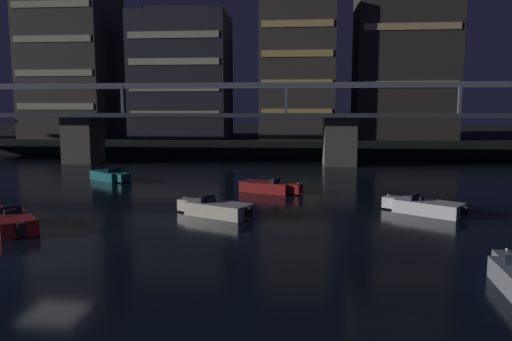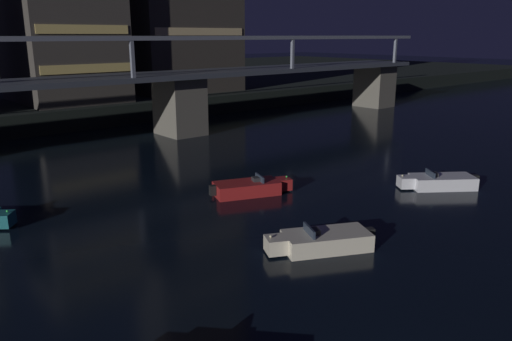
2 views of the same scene
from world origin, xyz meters
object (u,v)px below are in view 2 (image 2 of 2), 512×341
(speedboat_near_right, at_px, (250,188))
(river_bridge, at_px, (8,104))
(tower_central, at_px, (59,10))
(speedboat_near_center, at_px, (322,241))
(speedboat_mid_right, at_px, (439,182))

(speedboat_near_right, bearing_deg, river_bridge, 113.46)
(tower_central, distance_m, speedboat_near_center, 45.72)
(speedboat_near_center, bearing_deg, river_bridge, 101.47)
(speedboat_near_right, bearing_deg, speedboat_near_center, -107.96)
(tower_central, xyz_separation_m, speedboat_mid_right, (7.97, -42.33, -11.71))
(speedboat_near_center, relative_size, speedboat_near_right, 0.97)
(speedboat_near_center, xyz_separation_m, speedboat_mid_right, (12.77, 1.61, 0.00))
(speedboat_near_center, bearing_deg, tower_central, 83.76)
(speedboat_near_center, height_order, speedboat_near_right, same)
(tower_central, bearing_deg, river_bridge, -122.67)
(speedboat_near_center, distance_m, speedboat_mid_right, 12.87)
(river_bridge, bearing_deg, speedboat_mid_right, -54.81)
(river_bridge, xyz_separation_m, tower_central, (10.42, 16.25, 7.81))
(river_bridge, xyz_separation_m, speedboat_mid_right, (18.39, -26.08, -3.91))
(tower_central, bearing_deg, speedboat_near_right, -93.34)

